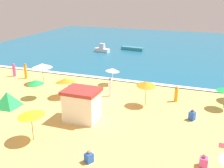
% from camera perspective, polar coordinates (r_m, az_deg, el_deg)
% --- Properties ---
extents(ground_plane, '(60.00, 60.00, 0.00)m').
position_cam_1_polar(ground_plane, '(27.40, -3.94, -2.98)').
color(ground_plane, '#EDBC60').
extents(ocean_water, '(60.00, 44.00, 0.10)m').
position_cam_1_polar(ocean_water, '(53.16, 8.75, 7.64)').
color(ocean_water, '#196084').
rests_on(ocean_water, ground_plane).
extents(wave_breaker_foam, '(57.00, 0.70, 0.01)m').
position_cam_1_polar(wave_breaker_foam, '(32.85, 0.60, 1.00)').
color(wave_breaker_foam, white).
rests_on(wave_breaker_foam, ocean_water).
extents(lifeguard_cabana, '(2.80, 2.40, 2.63)m').
position_cam_1_polar(lifeguard_cabana, '(22.67, -6.20, -4.19)').
color(lifeguard_cabana, white).
rests_on(lifeguard_cabana, ground_plane).
extents(beach_umbrella_1, '(2.38, 2.40, 2.36)m').
position_cam_1_polar(beach_umbrella_1, '(25.18, 7.05, -0.01)').
color(beach_umbrella_1, '#4C3823').
rests_on(beach_umbrella_1, ground_plane).
extents(beach_umbrella_2, '(2.25, 2.25, 1.89)m').
position_cam_1_polar(beach_umbrella_2, '(27.92, -15.41, 0.41)').
color(beach_umbrella_2, silver).
rests_on(beach_umbrella_2, ground_plane).
extents(beach_umbrella_5, '(3.19, 3.19, 2.35)m').
position_cam_1_polar(beach_umbrella_5, '(32.08, -14.18, 3.70)').
color(beach_umbrella_5, '#4C3823').
rests_on(beach_umbrella_5, ground_plane).
extents(beach_umbrella_6, '(2.84, 2.83, 2.04)m').
position_cam_1_polar(beach_umbrella_6, '(27.54, -9.57, 0.77)').
color(beach_umbrella_6, silver).
rests_on(beach_umbrella_6, ground_plane).
extents(beach_umbrella_7, '(2.12, 2.10, 1.97)m').
position_cam_1_polar(beach_umbrella_7, '(30.89, 0.13, 2.95)').
color(beach_umbrella_7, silver).
rests_on(beach_umbrella_7, ground_plane).
extents(beach_umbrella_9, '(2.62, 2.62, 2.32)m').
position_cam_1_polar(beach_umbrella_9, '(19.97, -16.35, -5.88)').
color(beach_umbrella_9, '#4C3823').
rests_on(beach_umbrella_9, ground_plane).
extents(beach_tent, '(2.68, 2.69, 1.47)m').
position_cam_1_polar(beach_tent, '(26.84, -20.70, -3.00)').
color(beach_tent, green).
rests_on(beach_tent, ground_plane).
extents(beachgoer_0, '(0.38, 0.38, 1.58)m').
position_cam_1_polar(beachgoer_0, '(27.08, 13.08, -2.02)').
color(beachgoer_0, orange).
rests_on(beachgoer_0, ground_plane).
extents(beachgoer_1, '(0.62, 0.62, 0.83)m').
position_cam_1_polar(beachgoer_1, '(17.77, -4.79, -14.77)').
color(beachgoer_1, blue).
rests_on(beachgoer_1, ground_plane).
extents(beachgoer_3, '(0.40, 0.40, 1.64)m').
position_cam_1_polar(beachgoer_3, '(36.21, -19.49, 2.68)').
color(beachgoer_3, '#D84CA5').
rests_on(beachgoer_3, ground_plane).
extents(beachgoer_4, '(0.60, 0.60, 0.94)m').
position_cam_1_polar(beachgoer_4, '(23.75, 16.16, -6.24)').
color(beachgoer_4, blue).
rests_on(beachgoer_4, ground_plane).
extents(beachgoer_5, '(0.46, 0.46, 1.94)m').
position_cam_1_polar(beachgoer_5, '(27.58, -0.41, -0.72)').
color(beachgoer_5, white).
rests_on(beachgoer_5, ground_plane).
extents(beachgoer_7, '(0.51, 0.51, 0.84)m').
position_cam_1_polar(beachgoer_7, '(18.19, 18.33, -14.89)').
color(beachgoer_7, '#D84CA5').
rests_on(beachgoer_7, ground_plane).
extents(beachgoer_8, '(0.48, 0.48, 1.90)m').
position_cam_1_polar(beachgoer_8, '(34.81, -17.36, 2.52)').
color(beachgoer_8, orange).
rests_on(beachgoer_8, ground_plane).
extents(beach_towel_0, '(1.35, 1.38, 0.01)m').
position_cam_1_polar(beach_towel_0, '(31.02, -8.27, -0.48)').
color(beach_towel_0, '#D84CA5').
rests_on(beach_towel_0, ground_plane).
extents(small_boat_0, '(2.74, 1.42, 1.45)m').
position_cam_1_polar(small_boat_0, '(47.59, -2.05, 7.18)').
color(small_boat_0, white).
rests_on(small_boat_0, ocean_water).
extents(small_boat_1, '(4.10, 1.40, 0.55)m').
position_cam_1_polar(small_boat_1, '(49.13, 4.23, 7.28)').
color(small_boat_1, teal).
rests_on(small_boat_1, ocean_water).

